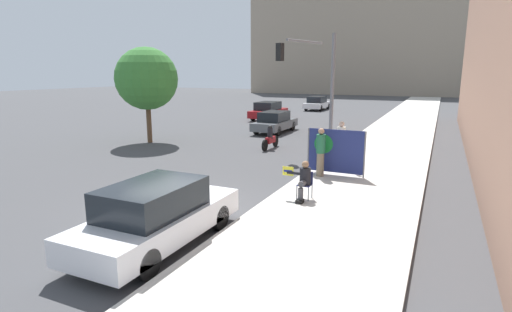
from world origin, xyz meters
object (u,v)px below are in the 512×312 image
(pedestrian_behind, at_px, (341,142))
(street_tree_near_curb, at_px, (147,79))
(car_on_road_midblock, at_px, (268,111))
(car_on_road_distant, at_px, (317,103))
(traffic_light_pole, at_px, (311,75))
(parked_car_curbside, at_px, (157,215))
(protest_banner, at_px, (335,151))
(car_on_road_nearest, at_px, (275,122))
(seated_protester, at_px, (304,179))
(motorcycle_on_road, at_px, (270,139))
(jogger_on_sidewalk, at_px, (321,152))

(pedestrian_behind, distance_m, street_tree_near_curb, 11.87)
(car_on_road_midblock, relative_size, car_on_road_distant, 0.98)
(traffic_light_pole, relative_size, car_on_road_distant, 1.17)
(parked_car_curbside, height_order, street_tree_near_curb, street_tree_near_curb)
(protest_banner, distance_m, car_on_road_nearest, 12.15)
(car_on_road_midblock, bearing_deg, parked_car_curbside, -72.52)
(parked_car_curbside, relative_size, car_on_road_distant, 0.97)
(seated_protester, distance_m, car_on_road_distant, 31.99)
(car_on_road_nearest, xyz_separation_m, motorcycle_on_road, (2.05, -5.59, -0.17))
(protest_banner, bearing_deg, traffic_light_pole, 121.72)
(traffic_light_pole, distance_m, parked_car_curbside, 11.46)
(seated_protester, height_order, traffic_light_pole, traffic_light_pole)
(parked_car_curbside, distance_m, motorcycle_on_road, 12.48)
(motorcycle_on_road, bearing_deg, traffic_light_pole, -25.94)
(seated_protester, relative_size, jogger_on_sidewalk, 0.66)
(car_on_road_nearest, distance_m, motorcycle_on_road, 5.96)
(protest_banner, bearing_deg, pedestrian_behind, 97.23)
(jogger_on_sidewalk, relative_size, car_on_road_midblock, 0.39)
(seated_protester, bearing_deg, protest_banner, 110.68)
(traffic_light_pole, bearing_deg, pedestrian_behind, -36.18)
(traffic_light_pole, bearing_deg, parked_car_curbside, -90.96)
(pedestrian_behind, bearing_deg, car_on_road_midblock, 174.43)
(pedestrian_behind, relative_size, motorcycle_on_road, 0.88)
(parked_car_curbside, bearing_deg, jogger_on_sidewalk, 76.08)
(jogger_on_sidewalk, relative_size, traffic_light_pole, 0.33)
(car_on_road_distant, bearing_deg, motorcycle_on_road, -79.63)
(traffic_light_pole, xyz_separation_m, car_on_road_nearest, (-4.57, 6.82, -3.18))
(car_on_road_nearest, bearing_deg, parked_car_curbside, -76.19)
(traffic_light_pole, bearing_deg, seated_protester, -73.86)
(jogger_on_sidewalk, distance_m, car_on_road_distant, 29.06)
(seated_protester, distance_m, pedestrian_behind, 5.39)
(seated_protester, xyz_separation_m, car_on_road_midblock, (-9.87, 20.27, -0.04))
(seated_protester, height_order, car_on_road_nearest, car_on_road_nearest)
(pedestrian_behind, bearing_deg, car_on_road_distant, 159.77)
(jogger_on_sidewalk, distance_m, pedestrian_behind, 2.43)
(car_on_road_midblock, xyz_separation_m, street_tree_near_curb, (-1.75, -13.40, 2.88))
(motorcycle_on_road, distance_m, street_tree_near_curb, 7.86)
(car_on_road_midblock, bearing_deg, street_tree_near_curb, -97.43)
(traffic_light_pole, relative_size, street_tree_near_curb, 1.02)
(protest_banner, bearing_deg, jogger_on_sidewalk, -138.85)
(car_on_road_distant, bearing_deg, traffic_light_pole, -74.44)
(seated_protester, distance_m, car_on_road_midblock, 22.55)
(street_tree_near_curb, bearing_deg, seated_protester, -30.62)
(jogger_on_sidewalk, distance_m, car_on_road_midblock, 19.77)
(traffic_light_pole, bearing_deg, protest_banner, -58.28)
(jogger_on_sidewalk, xyz_separation_m, parked_car_curbside, (-1.80, -7.28, -0.33))
(seated_protester, bearing_deg, motorcycle_on_road, 142.26)
(car_on_road_nearest, relative_size, motorcycle_on_road, 2.12)
(pedestrian_behind, distance_m, parked_car_curbside, 9.91)
(car_on_road_nearest, height_order, motorcycle_on_road, car_on_road_nearest)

